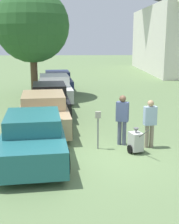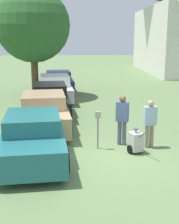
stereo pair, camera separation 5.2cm
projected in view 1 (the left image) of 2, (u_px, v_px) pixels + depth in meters
ground_plane at (109, 157)px, 9.82m from camera, size 120.00×120.00×0.00m
parked_car_teal at (34, 136)px, 9.78m from camera, size 2.38×4.93×1.43m
parked_car_tan at (44, 112)px, 12.82m from camera, size 2.45×5.08×1.50m
parked_car_black at (49, 100)px, 15.52m from camera, size 2.30×5.04×1.50m
parked_car_white at (54, 88)px, 18.88m from camera, size 2.46×5.17×1.52m
parked_car_navy at (57, 81)px, 22.08m from camera, size 2.41×5.37×1.41m
parking_meter at (98, 123)px, 10.39m from camera, size 0.18×0.09×1.30m
person_worker at (122, 117)px, 10.78m from camera, size 0.47×0.35×1.77m
person_supervisor at (150, 121)px, 10.54m from camera, size 0.44×0.27×1.65m
equipment_cart at (136, 141)px, 10.16m from camera, size 0.55×0.99×1.00m
shade_tree at (32, 25)px, 19.04m from camera, size 4.55×4.55×6.71m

